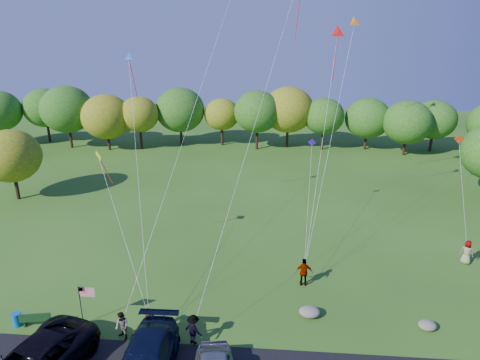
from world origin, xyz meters
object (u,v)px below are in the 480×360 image
object	(u,v)px
flyer_d	(304,272)
flyer_e	(467,252)
flyer_b	(122,326)
flyer_c	(193,330)
park_bench	(36,320)
flyer_a	(149,321)
trash_barrel	(17,319)

from	to	relation	value
flyer_d	flyer_e	world-z (taller)	flyer_d
flyer_b	flyer_c	xyz separation A→B (m)	(3.90, 0.00, 0.04)
park_bench	flyer_c	bearing A→B (deg)	-14.45
flyer_e	park_bench	xyz separation A→B (m)	(-27.01, -9.17, -0.39)
flyer_a	flyer_e	distance (m)	22.43
flyer_d	flyer_e	xyz separation A→B (m)	(11.74, 3.72, -0.07)
flyer_c	park_bench	xyz separation A→B (m)	(-9.09, 0.54, -0.36)
trash_barrel	flyer_e	bearing A→B (deg)	17.90
flyer_d	flyer_e	bearing A→B (deg)	-163.07
park_bench	flyer_a	bearing A→B (deg)	-10.18
flyer_e	flyer_d	bearing A→B (deg)	46.84
flyer_b	park_bench	world-z (taller)	flyer_b
trash_barrel	flyer_d	bearing A→B (deg)	18.13
flyer_d	trash_barrel	distance (m)	17.32
flyer_d	flyer_c	bearing A→B (deg)	43.50
flyer_c	flyer_d	size ratio (longest dim) A/B	0.89
flyer_d	park_bench	bearing A→B (deg)	19.02
flyer_c	park_bench	world-z (taller)	flyer_c
flyer_a	flyer_b	bearing A→B (deg)	174.28
flyer_b	flyer_c	world-z (taller)	flyer_c
flyer_a	flyer_e	bearing A→B (deg)	-7.82
flyer_d	park_bench	xyz separation A→B (m)	(-15.27, -5.46, -0.46)
flyer_c	flyer_a	bearing A→B (deg)	14.74
park_bench	trash_barrel	distance (m)	1.19
flyer_a	flyer_b	size ratio (longest dim) A/B	0.92
flyer_b	trash_barrel	bearing A→B (deg)	-146.91
flyer_e	trash_barrel	world-z (taller)	flyer_e
park_bench	trash_barrel	size ratio (longest dim) A/B	2.14
flyer_c	trash_barrel	bearing A→B (deg)	25.20
flyer_e	flyer_a	bearing A→B (deg)	53.14
flyer_a	park_bench	size ratio (longest dim) A/B	0.89
flyer_a	flyer_b	world-z (taller)	flyer_b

